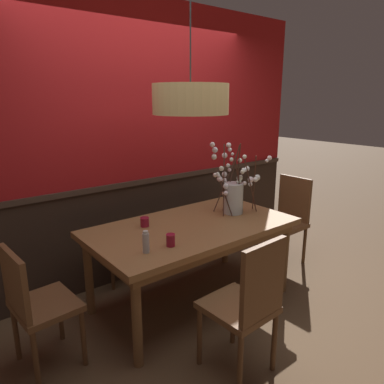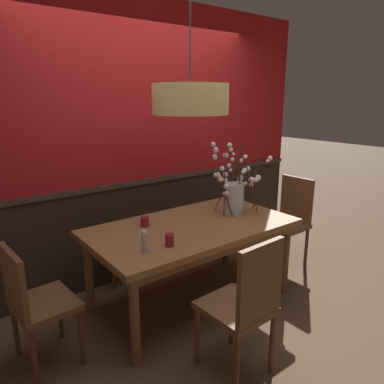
{
  "view_description": "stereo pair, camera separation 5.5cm",
  "coord_description": "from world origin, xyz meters",
  "views": [
    {
      "loc": [
        -1.83,
        -2.29,
        1.82
      ],
      "look_at": [
        0.0,
        0.0,
        1.04
      ],
      "focal_mm": 33.56,
      "sensor_mm": 36.0,
      "label": 1
    },
    {
      "loc": [
        -1.79,
        -2.33,
        1.82
      ],
      "look_at": [
        0.0,
        0.0,
        1.04
      ],
      "focal_mm": 33.56,
      "sensor_mm": 36.0,
      "label": 2
    }
  ],
  "objects": [
    {
      "name": "ground_plane",
      "position": [
        0.0,
        0.0,
        0.0
      ],
      "size": [
        24.0,
        24.0,
        0.0
      ],
      "primitive_type": "plane",
      "color": "brown"
    },
    {
      "name": "back_wall",
      "position": [
        0.0,
        0.83,
        1.36
      ],
      "size": [
        4.21,
        0.14,
        2.73
      ],
      "color": "#2D2119",
      "rests_on": "ground"
    },
    {
      "name": "dining_table",
      "position": [
        0.0,
        0.0,
        0.66
      ],
      "size": [
        1.78,
        0.98,
        0.74
      ],
      "color": "olive",
      "rests_on": "ground"
    },
    {
      "name": "chair_head_west_end",
      "position": [
        -1.33,
        0.01,
        0.51
      ],
      "size": [
        0.41,
        0.47,
        0.89
      ],
      "color": "brown",
      "rests_on": "ground"
    },
    {
      "name": "chair_near_side_left",
      "position": [
        -0.28,
        -0.92,
        0.54
      ],
      "size": [
        0.42,
        0.45,
        0.98
      ],
      "color": "brown",
      "rests_on": "ground"
    },
    {
      "name": "chair_far_side_right",
      "position": [
        0.32,
        0.93,
        0.52
      ],
      "size": [
        0.47,
        0.43,
        0.93
      ],
      "color": "brown",
      "rests_on": "ground"
    },
    {
      "name": "chair_head_east_end",
      "position": [
        1.36,
        0.01,
        0.53
      ],
      "size": [
        0.45,
        0.43,
        0.97
      ],
      "color": "brown",
      "rests_on": "ground"
    },
    {
      "name": "chair_far_side_left",
      "position": [
        -0.3,
        0.9,
        0.53
      ],
      "size": [
        0.44,
        0.42,
        0.94
      ],
      "color": "brown",
      "rests_on": "ground"
    },
    {
      "name": "vase_with_blossoms",
      "position": [
        0.51,
        0.02,
        0.94
      ],
      "size": [
        0.48,
        0.52,
        0.68
      ],
      "color": "silver",
      "rests_on": "dining_table"
    },
    {
      "name": "candle_holder_nearer_center",
      "position": [
        -0.34,
        0.22,
        0.79
      ],
      "size": [
        0.08,
        0.08,
        0.08
      ],
      "color": "maroon",
      "rests_on": "dining_table"
    },
    {
      "name": "candle_holder_nearer_edge",
      "position": [
        -0.41,
        -0.26,
        0.79
      ],
      "size": [
        0.07,
        0.07,
        0.09
      ],
      "color": "maroon",
      "rests_on": "dining_table"
    },
    {
      "name": "condiment_bottle",
      "position": [
        -0.61,
        -0.24,
        0.82
      ],
      "size": [
        0.05,
        0.05,
        0.16
      ],
      "color": "#ADADB2",
      "rests_on": "dining_table"
    },
    {
      "name": "pendant_lamp",
      "position": [
        -0.06,
        -0.06,
        1.8
      ],
      "size": [
        0.59,
        0.59,
        1.05
      ],
      "color": "tan"
    }
  ]
}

